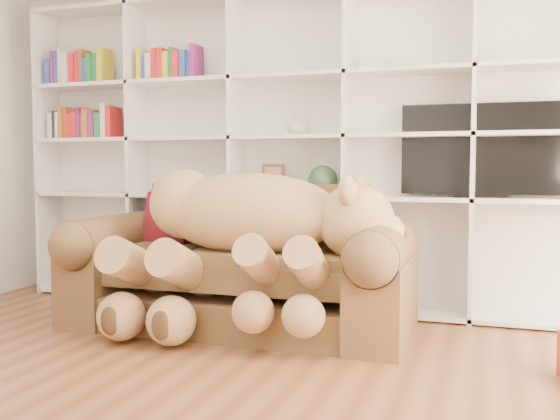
% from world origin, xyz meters
% --- Properties ---
extents(wall_back, '(5.00, 0.02, 2.70)m').
position_xyz_m(wall_back, '(0.00, 2.50, 1.35)').
color(wall_back, white).
rests_on(wall_back, floor).
extents(bookshelf, '(4.43, 0.35, 2.40)m').
position_xyz_m(bookshelf, '(-0.24, 2.36, 1.31)').
color(bookshelf, white).
rests_on(bookshelf, floor).
extents(sofa, '(2.27, 0.98, 0.95)m').
position_xyz_m(sofa, '(-0.15, 1.66, 0.36)').
color(sofa, brown).
rests_on(sofa, floor).
extents(teddy_bear, '(1.80, 0.96, 1.05)m').
position_xyz_m(teddy_bear, '(-0.04, 1.47, 0.68)').
color(teddy_bear, tan).
rests_on(teddy_bear, sofa).
extents(throw_pillow, '(0.44, 0.30, 0.42)m').
position_xyz_m(throw_pillow, '(-0.77, 1.82, 0.69)').
color(throw_pillow, maroon).
rests_on(throw_pillow, sofa).
extents(tv, '(1.10, 0.18, 0.65)m').
position_xyz_m(tv, '(1.38, 2.35, 1.19)').
color(tv, black).
rests_on(tv, bookshelf).
extents(picture_frame, '(0.18, 0.03, 0.22)m').
position_xyz_m(picture_frame, '(-0.14, 2.30, 0.99)').
color(picture_frame, '#55341D').
rests_on(picture_frame, bookshelf).
extents(green_vase, '(0.22, 0.22, 0.22)m').
position_xyz_m(green_vase, '(0.25, 2.30, 0.98)').
color(green_vase, '#2B5330').
rests_on(green_vase, bookshelf).
extents(figurine_tall, '(0.10, 0.10, 0.17)m').
position_xyz_m(figurine_tall, '(-0.97, 2.30, 0.95)').
color(figurine_tall, silver).
rests_on(figurine_tall, bookshelf).
extents(figurine_short, '(0.06, 0.06, 0.11)m').
position_xyz_m(figurine_short, '(-0.74, 2.30, 0.92)').
color(figurine_short, silver).
rests_on(figurine_short, bookshelf).
extents(snow_globe, '(0.10, 0.10, 0.10)m').
position_xyz_m(snow_globe, '(-0.55, 2.30, 0.92)').
color(snow_globe, silver).
rests_on(snow_globe, bookshelf).
extents(shelf_vase, '(0.21, 0.21, 0.17)m').
position_xyz_m(shelf_vase, '(0.05, 2.30, 1.40)').
color(shelf_vase, beige).
rests_on(shelf_vase, bookshelf).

